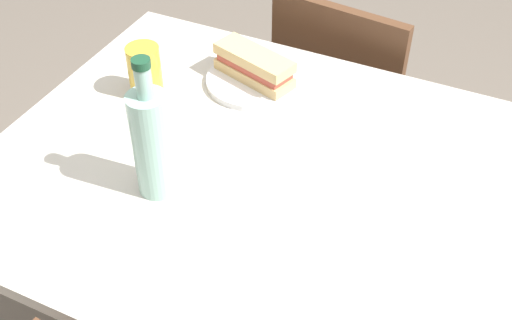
# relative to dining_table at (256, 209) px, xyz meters

# --- Properties ---
(dining_table) EXTENTS (1.08, 0.89, 0.77)m
(dining_table) POSITION_rel_dining_table_xyz_m (0.00, 0.00, 0.00)
(dining_table) COLOR beige
(dining_table) RESTS_ON ground
(chair_far) EXTENTS (0.45, 0.45, 0.85)m
(chair_far) POSITION_rel_dining_table_xyz_m (-0.01, 0.64, -0.16)
(chair_far) COLOR brown
(chair_far) RESTS_ON ground
(plate_near) EXTENTS (0.23, 0.23, 0.01)m
(plate_near) POSITION_rel_dining_table_xyz_m (-0.13, 0.26, 0.13)
(plate_near) COLOR white
(plate_near) RESTS_ON dining_table
(baguette_sandwich_near) EXTENTS (0.21, 0.13, 0.07)m
(baguette_sandwich_near) POSITION_rel_dining_table_xyz_m (-0.13, 0.26, 0.17)
(baguette_sandwich_near) COLOR #DBB77A
(baguette_sandwich_near) RESTS_ON plate_near
(knife_near) EXTENTS (0.16, 0.10, 0.01)m
(knife_near) POSITION_rel_dining_table_xyz_m (-0.12, 0.32, 0.14)
(knife_near) COLOR silver
(knife_near) RESTS_ON plate_near
(water_bottle) EXTENTS (0.07, 0.07, 0.29)m
(water_bottle) POSITION_rel_dining_table_xyz_m (-0.15, -0.13, 0.24)
(water_bottle) COLOR #99C6B7
(water_bottle) RESTS_ON dining_table
(beer_glass) EXTENTS (0.08, 0.08, 0.12)m
(beer_glass) POSITION_rel_dining_table_xyz_m (-0.33, 0.12, 0.18)
(beer_glass) COLOR gold
(beer_glass) RESTS_ON dining_table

